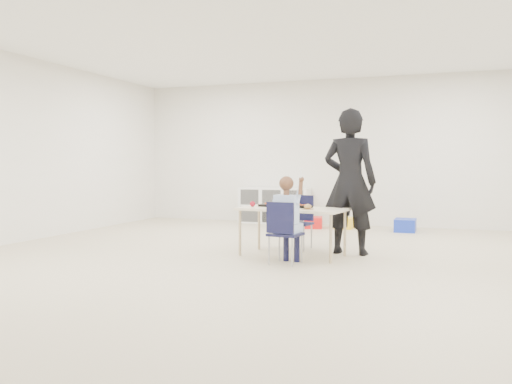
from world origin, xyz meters
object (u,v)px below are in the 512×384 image
(cubby_shelf, at_px, (274,206))
(adult, at_px, (350,182))
(child, at_px, (286,215))
(chair_near, at_px, (286,233))
(table, at_px, (292,232))

(cubby_shelf, relative_size, adult, 0.74)
(adult, bearing_deg, cubby_shelf, -52.45)
(child, distance_m, adult, 1.18)
(child, height_order, adult, adult)
(child, bearing_deg, chair_near, 0.00)
(table, relative_size, adult, 0.75)
(table, height_order, cubby_shelf, cubby_shelf)
(child, bearing_deg, adult, 65.88)
(chair_near, height_order, child, child)
(chair_near, bearing_deg, table, 105.13)
(child, height_order, cubby_shelf, child)
(table, relative_size, child, 1.22)
(chair_near, relative_size, cubby_shelf, 0.53)
(chair_near, xyz_separation_m, adult, (0.58, 0.96, 0.57))
(cubby_shelf, distance_m, adult, 3.78)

